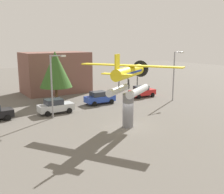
# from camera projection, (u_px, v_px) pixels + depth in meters

# --- Properties ---
(ground_plane) EXTENTS (140.00, 140.00, 0.00)m
(ground_plane) POSITION_uv_depth(u_px,v_px,m) (128.00, 127.00, 27.00)
(ground_plane) COLOR #605B54
(display_pedestal) EXTENTS (1.10, 1.10, 3.41)m
(display_pedestal) POSITION_uv_depth(u_px,v_px,m) (128.00, 110.00, 26.66)
(display_pedestal) COLOR slate
(display_pedestal) RESTS_ON ground
(floatplane_monument) EXTENTS (7.04, 9.31, 4.00)m
(floatplane_monument) POSITION_uv_depth(u_px,v_px,m) (129.00, 77.00, 26.08)
(floatplane_monument) COLOR silver
(floatplane_monument) RESTS_ON display_pedestal
(car_mid_silver) EXTENTS (4.20, 2.02, 1.76)m
(car_mid_silver) POSITION_uv_depth(u_px,v_px,m) (55.00, 106.00, 31.94)
(car_mid_silver) COLOR silver
(car_mid_silver) RESTS_ON ground
(car_far_blue) EXTENTS (4.20, 2.02, 1.76)m
(car_far_blue) POSITION_uv_depth(u_px,v_px,m) (100.00, 98.00, 36.79)
(car_far_blue) COLOR #2847B7
(car_far_blue) RESTS_ON ground
(car_distant_red) EXTENTS (4.20, 2.02, 1.76)m
(car_distant_red) POSITION_uv_depth(u_px,v_px,m) (142.00, 91.00, 41.37)
(car_distant_red) COLOR red
(car_distant_red) RESTS_ON ground
(streetlight_primary) EXTENTS (1.84, 0.28, 7.05)m
(streetlight_primary) POSITION_uv_depth(u_px,v_px,m) (53.00, 81.00, 29.40)
(streetlight_primary) COLOR gray
(streetlight_primary) RESTS_ON ground
(streetlight_secondary) EXTENTS (1.84, 0.28, 7.06)m
(streetlight_secondary) POSITION_uv_depth(u_px,v_px,m) (175.00, 72.00, 38.48)
(streetlight_secondary) COLOR gray
(streetlight_secondary) RESTS_ON ground
(storefront_building) EXTENTS (10.56, 6.79, 6.74)m
(storefront_building) POSITION_uv_depth(u_px,v_px,m) (55.00, 72.00, 44.89)
(storefront_building) COLOR brown
(storefront_building) RESTS_ON ground
(tree_east) EXTENTS (4.40, 4.40, 7.23)m
(tree_east) POSITION_uv_depth(u_px,v_px,m) (56.00, 69.00, 36.12)
(tree_east) COLOR brown
(tree_east) RESTS_ON ground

